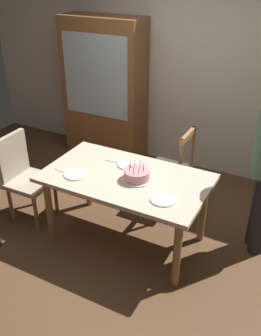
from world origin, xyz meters
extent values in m
plane|color=brown|center=(0.00, 0.00, 0.00)|extent=(6.40, 6.40, 0.00)
cube|color=silver|center=(0.00, 1.85, 1.30)|extent=(6.40, 0.10, 2.60)
cube|color=beige|center=(0.00, 0.00, 0.73)|extent=(1.54, 0.89, 0.04)
cylinder|color=#9E7042|center=(-0.67, -0.34, 0.35)|extent=(0.07, 0.07, 0.71)
cylinder|color=#9E7042|center=(0.67, -0.34, 0.35)|extent=(0.07, 0.07, 0.71)
cylinder|color=#9E7042|center=(-0.67, 0.34, 0.35)|extent=(0.07, 0.07, 0.71)
cylinder|color=#9E7042|center=(0.67, 0.34, 0.35)|extent=(0.07, 0.07, 0.71)
cylinder|color=silver|center=(0.12, -0.01, 0.75)|extent=(0.28, 0.28, 0.01)
cylinder|color=#D18C93|center=(0.12, -0.01, 0.80)|extent=(0.24, 0.24, 0.09)
cylinder|color=#4C7FE5|center=(0.18, -0.01, 0.87)|extent=(0.01, 0.01, 0.05)
sphere|color=#FFC64C|center=(0.18, -0.01, 0.91)|extent=(0.01, 0.01, 0.01)
cylinder|color=#4C7FE5|center=(0.17, 0.04, 0.87)|extent=(0.01, 0.01, 0.05)
sphere|color=#FFC64C|center=(0.17, 0.04, 0.91)|extent=(0.01, 0.01, 0.01)
cylinder|color=#D872CC|center=(0.12, 0.06, 0.87)|extent=(0.01, 0.01, 0.05)
sphere|color=#FFC64C|center=(0.12, 0.06, 0.91)|extent=(0.01, 0.01, 0.01)
cylinder|color=#F2994C|center=(0.07, 0.04, 0.87)|extent=(0.01, 0.01, 0.05)
sphere|color=#FFC64C|center=(0.07, 0.04, 0.91)|extent=(0.01, 0.01, 0.01)
cylinder|color=#F2994C|center=(0.05, -0.01, 0.87)|extent=(0.01, 0.01, 0.05)
sphere|color=#FFC64C|center=(0.05, -0.01, 0.91)|extent=(0.01, 0.01, 0.01)
cylinder|color=#F2994C|center=(0.07, -0.05, 0.87)|extent=(0.01, 0.01, 0.05)
sphere|color=#FFC64C|center=(0.07, -0.05, 0.91)|extent=(0.01, 0.01, 0.01)
cylinder|color=#E54C4C|center=(0.12, -0.07, 0.87)|extent=(0.01, 0.01, 0.05)
sphere|color=#FFC64C|center=(0.12, -0.07, 0.91)|extent=(0.01, 0.01, 0.01)
cylinder|color=yellow|center=(0.16, -0.06, 0.87)|extent=(0.01, 0.01, 0.05)
sphere|color=#FFC64C|center=(0.16, -0.06, 0.91)|extent=(0.01, 0.01, 0.01)
cylinder|color=silver|center=(-0.42, -0.20, 0.75)|extent=(0.22, 0.22, 0.01)
cylinder|color=silver|center=(-0.08, 0.20, 0.75)|extent=(0.22, 0.22, 0.01)
cylinder|color=silver|center=(0.46, -0.20, 0.75)|extent=(0.22, 0.22, 0.01)
cube|color=silver|center=(-0.58, -0.21, 0.75)|extent=(0.18, 0.05, 0.01)
cube|color=silver|center=(-0.24, 0.19, 0.75)|extent=(0.18, 0.04, 0.01)
cube|color=beige|center=(0.12, 0.76, 0.45)|extent=(0.44, 0.44, 0.05)
cylinder|color=#9E7042|center=(-0.05, 0.93, 0.21)|extent=(0.04, 0.04, 0.42)
cylinder|color=#9E7042|center=(-0.05, 0.59, 0.21)|extent=(0.04, 0.04, 0.42)
cylinder|color=#9E7042|center=(0.29, 0.93, 0.21)|extent=(0.04, 0.04, 0.42)
cylinder|color=#9E7042|center=(0.29, 0.59, 0.21)|extent=(0.04, 0.04, 0.42)
cylinder|color=#9E7042|center=(0.32, 0.94, 0.70)|extent=(0.04, 0.04, 0.50)
cylinder|color=#9E7042|center=(0.32, 0.58, 0.70)|extent=(0.04, 0.04, 0.50)
cube|color=#9E7042|center=(0.32, 0.76, 0.92)|extent=(0.04, 0.40, 0.06)
cube|color=tan|center=(-1.07, -0.14, 0.45)|extent=(0.45, 0.45, 0.05)
cylinder|color=#9E7042|center=(-0.90, -0.30, 0.21)|extent=(0.04, 0.04, 0.42)
cylinder|color=#9E7042|center=(-0.90, 0.04, 0.21)|extent=(0.04, 0.04, 0.42)
cylinder|color=#9E7042|center=(-1.24, -0.31, 0.21)|extent=(0.04, 0.04, 0.42)
cylinder|color=#9E7042|center=(-1.24, 0.03, 0.21)|extent=(0.04, 0.04, 0.42)
cube|color=tan|center=(-1.27, -0.14, 0.70)|extent=(0.06, 0.40, 0.50)
cylinder|color=#262328|center=(1.15, 0.55, 0.42)|extent=(0.14, 0.14, 0.83)
cylinder|color=#262328|center=(1.20, 0.43, 0.42)|extent=(0.14, 0.14, 0.83)
cube|color=brown|center=(-1.16, 1.56, 0.95)|extent=(1.10, 0.44, 1.90)
cube|color=silver|center=(-1.16, 1.34, 1.20)|extent=(0.94, 0.01, 1.04)
camera|label=1|loc=(1.42, -2.61, 2.51)|focal=39.80mm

